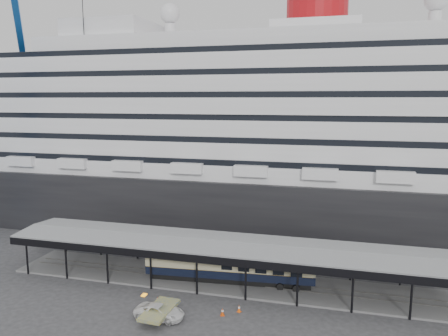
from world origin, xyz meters
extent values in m
plane|color=#313133|center=(0.00, 0.00, 0.00)|extent=(200.00, 200.00, 0.00)
cube|color=black|center=(0.00, 32.00, 5.00)|extent=(130.00, 30.00, 10.00)
cylinder|color=#AE0E13|center=(8.00, 32.00, 37.40)|extent=(10.00, 10.00, 9.00)
sphere|color=silver|center=(-18.00, 32.00, 37.70)|extent=(3.60, 3.60, 3.60)
cube|color=slate|center=(0.00, 5.00, 0.12)|extent=(56.00, 8.00, 0.24)
cube|color=slate|center=(0.00, 4.28, 0.28)|extent=(54.00, 0.08, 0.10)
cube|color=slate|center=(0.00, 5.72, 0.28)|extent=(54.00, 0.08, 0.10)
cube|color=black|center=(0.00, 0.50, 4.45)|extent=(56.00, 0.18, 0.90)
cube|color=black|center=(0.00, 9.50, 4.45)|extent=(56.00, 0.18, 0.90)
cube|color=slate|center=(0.00, 5.00, 5.18)|extent=(56.00, 9.00, 0.24)
cylinder|color=black|center=(-29.22, 21.75, 23.60)|extent=(0.12, 0.12, 47.21)
imported|color=silver|center=(-4.84, -5.48, 0.72)|extent=(5.32, 2.65, 1.45)
cube|color=black|center=(-0.03, 5.00, 0.57)|extent=(19.96, 3.88, 0.66)
cube|color=black|center=(-0.03, 5.00, 1.42)|extent=(20.94, 4.34, 1.04)
cube|color=#C6BC8E|center=(-0.03, 5.00, 2.56)|extent=(20.94, 4.38, 1.23)
cube|color=black|center=(-0.03, 5.00, 3.36)|extent=(20.94, 4.34, 0.38)
cube|color=red|center=(-6.34, -2.54, 0.02)|extent=(0.47, 0.47, 0.03)
cone|color=red|center=(-6.34, -2.54, 0.43)|extent=(0.39, 0.39, 0.81)
cylinder|color=white|center=(-6.34, -2.54, 0.51)|extent=(0.26, 0.26, 0.16)
cube|color=#D1460B|center=(1.30, -3.24, 0.02)|extent=(0.56, 0.56, 0.03)
cone|color=#D1460B|center=(1.30, -3.24, 0.43)|extent=(0.47, 0.47, 0.82)
cylinder|color=white|center=(1.30, -3.24, 0.51)|extent=(0.26, 0.26, 0.16)
cube|color=#FC5A0E|center=(2.81, -2.01, 0.02)|extent=(0.50, 0.50, 0.03)
cone|color=#FC5A0E|center=(2.81, -2.01, 0.40)|extent=(0.42, 0.42, 0.77)
cylinder|color=white|center=(2.81, -2.01, 0.48)|extent=(0.24, 0.24, 0.15)
camera|label=1|loc=(12.48, -44.59, 22.51)|focal=35.00mm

